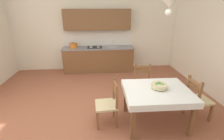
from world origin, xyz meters
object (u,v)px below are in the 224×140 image
at_px(dining_chair_kitchen_side, 142,84).
at_px(fruit_bowl, 159,86).
at_px(dining_chair_window_side, 197,99).
at_px(dining_chair_tv_side, 108,104).
at_px(dining_table, 157,95).
at_px(pendant_lamp, 170,4).
at_px(kitchen_cabinetry, 98,48).

distance_m(dining_chair_kitchen_side, fruit_bowl, 0.92).
bearing_deg(dining_chair_window_side, dining_chair_tv_side, 179.67).
bearing_deg(dining_table, fruit_bowl, 41.81).
distance_m(dining_chair_window_side, pendant_lamp, 2.02).
relative_size(dining_table, dining_chair_tv_side, 1.39).
bearing_deg(dining_chair_kitchen_side, pendant_lamp, -83.87).
bearing_deg(dining_chair_window_side, kitchen_cabinetry, 123.24).
height_order(dining_table, pendant_lamp, pendant_lamp).
bearing_deg(dining_chair_tv_side, dining_chair_kitchen_side, 41.66).
height_order(dining_chair_kitchen_side, pendant_lamp, pendant_lamp).
height_order(fruit_bowl, pendant_lamp, pendant_lamp).
relative_size(dining_table, pendant_lamp, 1.60).
relative_size(dining_chair_tv_side, pendant_lamp, 1.16).
distance_m(dining_chair_tv_side, dining_chair_window_side, 1.86).
bearing_deg(dining_chair_kitchen_side, dining_chair_window_side, -41.45).
height_order(dining_chair_window_side, pendant_lamp, pendant_lamp).
xyz_separation_m(dining_chair_tv_side, fruit_bowl, (0.99, -0.02, 0.37)).
xyz_separation_m(kitchen_cabinetry, dining_table, (1.08, -3.10, -0.23)).
bearing_deg(pendant_lamp, dining_chair_window_side, -0.32).
distance_m(fruit_bowl, pendant_lamp, 1.46).
xyz_separation_m(dining_table, pendant_lamp, (0.07, 0.06, 1.65)).
height_order(dining_chair_tv_side, fruit_bowl, dining_chair_tv_side).
height_order(kitchen_cabinetry, fruit_bowl, kitchen_cabinetry).
xyz_separation_m(fruit_bowl, pendant_lamp, (0.02, 0.01, 1.46)).
xyz_separation_m(dining_table, dining_chair_tv_side, (-0.94, 0.07, -0.18)).
distance_m(kitchen_cabinetry, dining_chair_tv_side, 3.06).
relative_size(dining_table, fruit_bowl, 4.30).
height_order(dining_table, dining_chair_tv_side, dining_chair_tv_side).
distance_m(kitchen_cabinetry, pendant_lamp, 3.54).
bearing_deg(dining_chair_window_side, dining_chair_kitchen_side, 138.55).
bearing_deg(dining_chair_window_side, fruit_bowl, -179.34).
distance_m(dining_table, pendant_lamp, 1.65).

